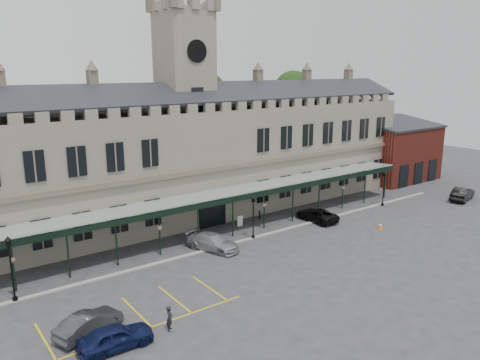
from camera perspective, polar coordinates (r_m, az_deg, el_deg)
ground at (r=41.72m, az=4.95°, el=-9.61°), size 140.00×140.00×0.00m
station_building at (r=52.33m, az=-6.43°, el=2.54°), size 60.00×10.36×17.30m
clock_tower at (r=51.56m, az=-6.68°, el=9.82°), size 5.60×5.60×24.80m
canopy at (r=46.39m, az=-1.07°, el=-3.98°), size 50.00×4.10×4.30m
brick_annex at (r=73.64m, az=18.48°, el=3.28°), size 12.40×8.36×9.23m
kerb at (r=45.66m, az=0.37°, el=-7.39°), size 60.00×0.40×0.12m
parking_markings at (r=33.76m, az=-12.19°, el=-15.78°), size 16.00×6.00×0.01m
tree_behind_mid at (r=63.39m, az=-4.39°, el=10.28°), size 6.00×6.00×16.00m
tree_behind_right at (r=73.11m, az=6.49°, el=10.66°), size 6.00×6.00×16.00m
lamp_post_left at (r=37.10m, az=-26.16°, el=-9.10°), size 0.47×0.47×4.99m
lamp_post_mid at (r=45.48m, az=1.63°, el=-4.07°), size 0.42×0.42×4.41m
lamp_post_right at (r=59.03m, az=17.14°, el=-0.59°), size 0.41×0.41×4.35m
traffic_cone at (r=50.96m, az=16.73°, el=-5.39°), size 0.44×0.44×0.69m
sign_board at (r=49.66m, az=-0.00°, el=-5.04°), size 0.66×0.06×1.13m
bollard_left at (r=47.01m, az=-5.16°, el=-6.32°), size 0.16×0.16×0.89m
bollard_right at (r=52.08m, az=2.39°, el=-4.26°), size 0.16×0.16×0.92m
car_left_a at (r=30.24m, az=-14.93°, el=-17.99°), size 4.58×1.97×1.54m
car_left_b at (r=32.13m, az=-17.95°, el=-16.28°), size 4.70×2.95×1.46m
car_taxi at (r=43.43m, az=-3.32°, el=-7.56°), size 3.85×5.57×1.50m
car_van at (r=51.95m, az=9.34°, el=-4.21°), size 2.44×5.07×1.39m
car_right_b at (r=65.51m, az=25.47°, el=-1.53°), size 5.35×2.98×1.67m
person_a at (r=31.33m, az=-8.59°, el=-16.32°), size 0.69×0.73×1.67m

